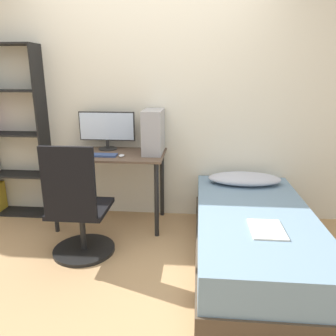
# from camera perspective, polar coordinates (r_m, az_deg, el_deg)

# --- Properties ---
(ground_plane) EXTENTS (14.00, 14.00, 0.00)m
(ground_plane) POSITION_cam_1_polar(r_m,az_deg,el_deg) (2.69, -7.06, -19.42)
(ground_plane) COLOR tan
(wall_back) EXTENTS (8.00, 0.05, 2.50)m
(wall_back) POSITION_cam_1_polar(r_m,az_deg,el_deg) (3.55, -3.12, 11.18)
(wall_back) COLOR silver
(wall_back) RESTS_ON ground_plane
(desk) EXTENTS (1.13, 0.60, 0.77)m
(desk) POSITION_cam_1_polar(r_m,az_deg,el_deg) (3.42, -10.09, 0.59)
(desk) COLOR brown
(desk) RESTS_ON ground_plane
(bookshelf) EXTENTS (0.73, 0.26, 1.85)m
(bookshelf) POSITION_cam_1_polar(r_m,az_deg,el_deg) (4.01, -26.84, 4.87)
(bookshelf) COLOR black
(bookshelf) RESTS_ON ground_plane
(office_chair) EXTENTS (0.55, 0.55, 1.03)m
(office_chair) POSITION_cam_1_polar(r_m,az_deg,el_deg) (2.94, -15.31, -8.06)
(office_chair) COLOR black
(office_chair) RESTS_ON ground_plane
(bed) EXTENTS (0.96, 1.92, 0.47)m
(bed) POSITION_cam_1_polar(r_m,az_deg,el_deg) (2.89, 14.67, -11.71)
(bed) COLOR #4C3D2D
(bed) RESTS_ON ground_plane
(pillow) EXTENTS (0.73, 0.36, 0.11)m
(pillow) POSITION_cam_1_polar(r_m,az_deg,el_deg) (3.42, 13.18, -1.82)
(pillow) COLOR #B2B7C6
(pillow) RESTS_ON bed
(magazine) EXTENTS (0.24, 0.32, 0.01)m
(magazine) POSITION_cam_1_polar(r_m,az_deg,el_deg) (2.50, 16.84, -10.18)
(magazine) COLOR silver
(magazine) RESTS_ON bed
(monitor) EXTENTS (0.60, 0.20, 0.40)m
(monitor) POSITION_cam_1_polar(r_m,az_deg,el_deg) (3.54, -10.60, 6.78)
(monitor) COLOR black
(monitor) RESTS_ON desk
(keyboard) EXTENTS (0.39, 0.11, 0.02)m
(keyboard) POSITION_cam_1_polar(r_m,az_deg,el_deg) (3.30, -12.24, 2.23)
(keyboard) COLOR #33477A
(keyboard) RESTS_ON desk
(pc_tower) EXTENTS (0.19, 0.41, 0.44)m
(pc_tower) POSITION_cam_1_polar(r_m,az_deg,el_deg) (3.33, -2.55, 6.36)
(pc_tower) COLOR #99999E
(pc_tower) RESTS_ON desk
(mouse) EXTENTS (0.06, 0.09, 0.02)m
(mouse) POSITION_cam_1_polar(r_m,az_deg,el_deg) (3.24, -8.09, 2.16)
(mouse) COLOR silver
(mouse) RESTS_ON desk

